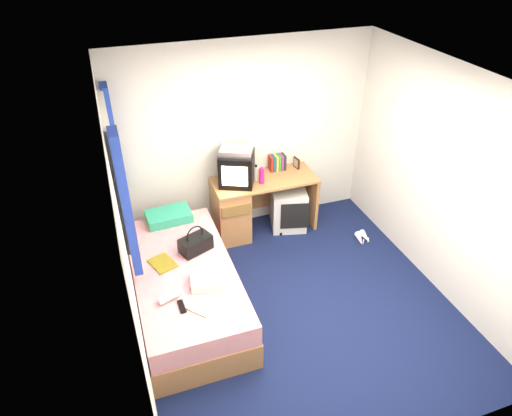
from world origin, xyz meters
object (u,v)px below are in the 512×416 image
object	(u,v)px
pillow	(169,216)
storage_cube	(288,208)
vcr	(236,151)
crt_tv	(237,169)
handbag	(196,243)
picture_frame	(296,163)
desk	(243,206)
pink_water_bottle	(262,176)
magazine	(162,263)
water_bottle	(169,297)
white_heels	(363,238)
colour_swatch_fan	(198,311)
bed	(186,288)
aerosol_can	(256,174)
remote_control	(182,306)
towel	(207,280)

from	to	relation	value
pillow	storage_cube	distance (m)	1.60
pillow	vcr	distance (m)	1.09
crt_tv	handbag	size ratio (longest dim) A/B	1.37
vcr	picture_frame	world-z (taller)	vcr
desk	picture_frame	world-z (taller)	picture_frame
vcr	pink_water_bottle	distance (m)	0.45
picture_frame	magazine	size ratio (longest dim) A/B	0.50
water_bottle	white_heels	world-z (taller)	water_bottle
pillow	colour_swatch_fan	bearing A→B (deg)	-90.52
bed	aerosol_can	size ratio (longest dim) A/B	10.45
crt_tv	remote_control	distance (m)	1.96
picture_frame	water_bottle	xyz separation A→B (m)	(-1.96, -1.61, -0.24)
bed	colour_swatch_fan	size ratio (longest dim) A/B	9.09
magazine	water_bottle	xyz separation A→B (m)	(-0.03, -0.53, 0.03)
desk	crt_tv	size ratio (longest dim) A/B	2.51
vcr	bed	bearing A→B (deg)	-104.33
vcr	magazine	distance (m)	1.59
crt_tv	aerosol_can	size ratio (longest dim) A/B	2.71
magazine	remote_control	world-z (taller)	remote_control
pillow	desk	world-z (taller)	desk
picture_frame	pink_water_bottle	xyz separation A→B (m)	(-0.55, -0.22, 0.03)
vcr	white_heels	size ratio (longest dim) A/B	1.55
storage_cube	towel	world-z (taller)	towel
handbag	pillow	bearing A→B (deg)	82.53
aerosol_can	crt_tv	bearing A→B (deg)	176.91
picture_frame	pink_water_bottle	world-z (taller)	pink_water_bottle
pink_water_bottle	water_bottle	size ratio (longest dim) A/B	0.98
pink_water_bottle	aerosol_can	xyz separation A→B (m)	(-0.04, 0.08, -0.00)
desk	magazine	bearing A→B (deg)	-140.64
storage_cube	remote_control	distance (m)	2.32
picture_frame	remote_control	distance (m)	2.57
pillow	handbag	bearing A→B (deg)	-75.23
bed	crt_tv	bearing A→B (deg)	50.16
storage_cube	water_bottle	size ratio (longest dim) A/B	2.73
picture_frame	handbag	size ratio (longest dim) A/B	0.37
desk	aerosol_can	xyz separation A→B (m)	(0.17, -0.01, 0.44)
picture_frame	colour_swatch_fan	distance (m)	2.55
aerosol_can	bed	bearing A→B (deg)	-136.88
vcr	magazine	bearing A→B (deg)	-113.28
vcr	water_bottle	size ratio (longest dim) A/B	1.88
crt_tv	white_heels	xyz separation A→B (m)	(1.45, -0.69, -0.91)
remote_control	storage_cube	bearing A→B (deg)	39.53
pink_water_bottle	white_heels	size ratio (longest dim) A/B	0.81
handbag	towel	world-z (taller)	handbag
crt_tv	remote_control	size ratio (longest dim) A/B	3.24
handbag	pink_water_bottle	bearing A→B (deg)	14.72
storage_cube	magazine	bearing A→B (deg)	-138.78
towel	pink_water_bottle	bearing A→B (deg)	51.83
pink_water_bottle	remote_control	distance (m)	2.03
bed	handbag	size ratio (longest dim) A/B	5.30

